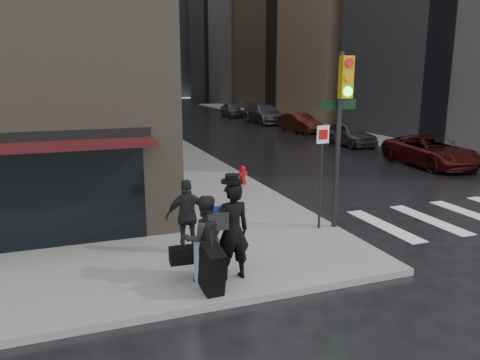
% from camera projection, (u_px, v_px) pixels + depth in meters
% --- Properties ---
extents(ground, '(140.00, 140.00, 0.00)m').
position_uv_depth(ground, '(288.00, 254.00, 11.11)').
color(ground, black).
rests_on(ground, ground).
extents(sidewalk_left, '(4.00, 50.00, 0.15)m').
position_uv_depth(sidewalk_left, '(133.00, 128.00, 35.79)').
color(sidewalk_left, slate).
rests_on(sidewalk_left, ground).
extents(sidewalk_right, '(3.00, 50.00, 0.15)m').
position_uv_depth(sidewalk_right, '(292.00, 122.00, 40.34)').
color(sidewalk_right, slate).
rests_on(sidewalk_right, ground).
extents(bldg_right_far, '(22.00, 20.00, 25.00)m').
position_uv_depth(bldg_right_far, '(276.00, 16.00, 70.13)').
color(bldg_right_far, slate).
rests_on(bldg_right_far, ground).
extents(bldg_distant, '(40.00, 12.00, 32.00)m').
position_uv_depth(bldg_distant, '(123.00, 3.00, 80.90)').
color(bldg_distant, slate).
rests_on(bldg_distant, ground).
extents(man_overcoat, '(1.14, 1.15, 2.19)m').
position_uv_depth(man_overcoat, '(228.00, 237.00, 9.15)').
color(man_overcoat, black).
rests_on(man_overcoat, ground).
extents(man_jeans, '(1.26, 0.72, 1.77)m').
position_uv_depth(man_jeans, '(204.00, 239.00, 9.16)').
color(man_jeans, black).
rests_on(man_jeans, ground).
extents(man_greycoat, '(1.05, 0.52, 1.72)m').
position_uv_depth(man_greycoat, '(188.00, 216.00, 10.70)').
color(man_greycoat, black).
rests_on(man_greycoat, ground).
extents(traffic_light, '(1.15, 0.51, 4.59)m').
position_uv_depth(traffic_light, '(340.00, 117.00, 11.92)').
color(traffic_light, black).
rests_on(traffic_light, ground).
extents(fire_hydrant, '(0.41, 0.31, 0.71)m').
position_uv_depth(fire_hydrant, '(242.00, 176.00, 17.45)').
color(fire_hydrant, '#AB0A14').
rests_on(fire_hydrant, ground).
extents(parked_car_0, '(2.54, 5.11, 1.39)m').
position_uv_depth(parked_car_0, '(431.00, 151.00, 21.55)').
color(parked_car_0, '#3A0B0E').
rests_on(parked_car_0, ground).
extents(parked_car_1, '(1.66, 4.06, 1.38)m').
position_uv_depth(parked_car_1, '(349.00, 134.00, 27.77)').
color(parked_car_1, '#3A3A3E').
rests_on(parked_car_1, ground).
extents(parked_car_2, '(1.84, 4.23, 1.35)m').
position_uv_depth(parked_car_2, '(300.00, 123.00, 34.05)').
color(parked_car_2, '#3E120C').
rests_on(parked_car_2, ground).
extents(parked_car_3, '(2.36, 5.57, 1.60)m').
position_uv_depth(parked_car_3, '(264.00, 114.00, 40.25)').
color(parked_car_3, '#44444A').
rests_on(parked_car_3, ground).
extents(parked_car_4, '(1.68, 3.96, 1.34)m').
position_uv_depth(parked_car_4, '(232.00, 110.00, 46.30)').
color(parked_car_4, '#525358').
rests_on(parked_car_4, ground).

